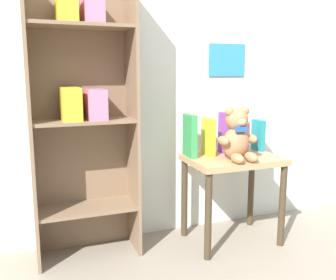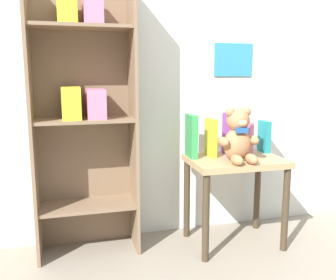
{
  "view_description": "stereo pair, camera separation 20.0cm",
  "coord_description": "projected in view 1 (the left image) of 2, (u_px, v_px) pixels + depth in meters",
  "views": [
    {
      "loc": [
        -1.07,
        -0.7,
        1.04
      ],
      "look_at": [
        -0.32,
        1.28,
        0.66
      ],
      "focal_mm": 40.0,
      "sensor_mm": 36.0,
      "label": 1
    },
    {
      "loc": [
        -0.88,
        -0.76,
        1.04
      ],
      "look_at": [
        -0.32,
        1.28,
        0.66
      ],
      "focal_mm": 40.0,
      "sensor_mm": 36.0,
      "label": 2
    }
  ],
  "objects": [
    {
      "name": "wall_back",
      "position": [
        200.0,
        39.0,
        2.4
      ],
      "size": [
        4.8,
        0.07,
        2.5
      ],
      "color": "silver",
      "rests_on": "ground_plane"
    },
    {
      "name": "bookshelf_side",
      "position": [
        82.0,
        106.0,
        2.06
      ],
      "size": [
        0.57,
        0.27,
        1.56
      ],
      "color": "#7F664C",
      "rests_on": "ground_plane"
    },
    {
      "name": "display_table",
      "position": [
        233.0,
        172.0,
        2.28
      ],
      "size": [
        0.55,
        0.4,
        0.54
      ],
      "color": "tan",
      "rests_on": "ground_plane"
    },
    {
      "name": "teddy_bear",
      "position": [
        237.0,
        136.0,
        2.15
      ],
      "size": [
        0.24,
        0.22,
        0.31
      ],
      "color": "#A8754C",
      "rests_on": "display_table"
    },
    {
      "name": "book_standing_green",
      "position": [
        190.0,
        136.0,
        2.24
      ],
      "size": [
        0.04,
        0.14,
        0.26
      ],
      "primitive_type": "cube",
      "rotation": [
        0.0,
        0.0,
        -0.03
      ],
      "color": "#33934C",
      "rests_on": "display_table"
    },
    {
      "name": "book_standing_yellow",
      "position": [
        208.0,
        137.0,
        2.28
      ],
      "size": [
        0.04,
        0.14,
        0.23
      ],
      "primitive_type": "cube",
      "rotation": [
        0.0,
        0.0,
        -0.04
      ],
      "color": "gold",
      "rests_on": "display_table"
    },
    {
      "name": "book_standing_purple",
      "position": [
        227.0,
        133.0,
        2.32
      ],
      "size": [
        0.04,
        0.14,
        0.26
      ],
      "primitive_type": "cube",
      "rotation": [
        0.0,
        0.0,
        0.02
      ],
      "color": "purple",
      "rests_on": "display_table"
    },
    {
      "name": "book_standing_pink",
      "position": [
        242.0,
        136.0,
        2.39
      ],
      "size": [
        0.03,
        0.13,
        0.2
      ],
      "primitive_type": "cube",
      "rotation": [
        0.0,
        0.0,
        -0.01
      ],
      "color": "#D17093",
      "rests_on": "display_table"
    },
    {
      "name": "book_standing_teal",
      "position": [
        258.0,
        135.0,
        2.43
      ],
      "size": [
        0.04,
        0.11,
        0.2
      ],
      "primitive_type": "cube",
      "rotation": [
        0.0,
        0.0,
        -0.01
      ],
      "color": "teal",
      "rests_on": "display_table"
    }
  ]
}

